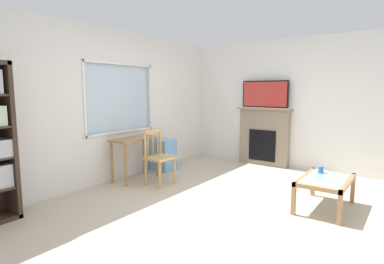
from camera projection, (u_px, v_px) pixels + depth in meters
ground at (231, 211)px, 4.00m from camera, size 6.42×5.73×0.02m
wall_back_with_window at (106, 107)px, 5.18m from camera, size 5.42×0.15×2.53m
wall_right at (301, 104)px, 6.05m from camera, size 0.12×4.93×2.53m
desk_under_window at (135, 146)px, 5.31m from camera, size 0.84×0.43×0.73m
wooden_chair at (158, 157)px, 5.04m from camera, size 0.44×0.43×0.90m
plastic_drawer_unit at (163, 155)px, 6.01m from camera, size 0.35×0.40×0.60m
fireplace at (264, 136)px, 6.40m from camera, size 0.26×1.13×1.18m
tv at (265, 94)px, 6.28m from camera, size 0.06×0.96×0.54m
coffee_table at (325, 182)px, 4.02m from camera, size 0.93×0.58×0.41m
sippy_cup at (321, 169)px, 4.27m from camera, size 0.07×0.07×0.09m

